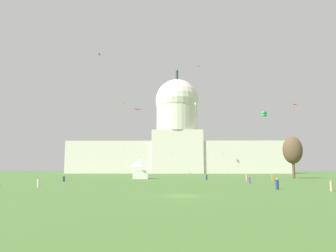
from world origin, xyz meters
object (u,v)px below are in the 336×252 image
at_px(person_purple_edge_east, 249,180).
at_px(kite_pink_low, 137,111).
at_px(person_navy_near_tree_east, 64,179).
at_px(kite_turquoise_low, 173,152).
at_px(person_navy_mid_right, 277,184).
at_px(kite_gold_mid, 121,104).
at_px(capitol_building, 177,141).
at_px(kite_orange_low, 124,148).
at_px(person_tan_lawn_far_right, 247,178).
at_px(kite_white_high, 196,104).
at_px(kite_magenta_high, 99,54).
at_px(person_tan_lawn_far_left, 331,186).
at_px(event_tent, 140,169).
at_px(kite_blue_high, 198,67).
at_px(person_navy_front_center, 207,177).
at_px(kite_red_mid, 294,107).
at_px(tree_east_far, 293,150).
at_px(kite_cyan_low, 223,153).
at_px(kite_green_low, 264,114).
at_px(person_orange_near_tent, 272,178).
at_px(person_white_near_tree_west, 38,183).

height_order(person_purple_edge_east, kite_pink_low, kite_pink_low).
bearing_deg(person_navy_near_tree_east, kite_turquoise_low, -94.09).
xyz_separation_m(person_navy_mid_right, kite_gold_mid, (-29.73, 33.45, 19.54)).
bearing_deg(capitol_building, kite_orange_low, -123.67).
height_order(person_tan_lawn_far_right, kite_white_high, kite_white_high).
height_order(kite_turquoise_low, kite_magenta_high, kite_magenta_high).
bearing_deg(kite_white_high, person_tan_lawn_far_left, 137.59).
bearing_deg(kite_pink_low, kite_gold_mid, -108.70).
xyz_separation_m(event_tent, person_tan_lawn_far_right, (29.73, -13.73, -2.33)).
xyz_separation_m(person_purple_edge_east, kite_magenta_high, (-53.03, 81.13, 58.96)).
distance_m(kite_blue_high, kite_pink_low, 87.60).
distance_m(capitol_building, person_tan_lawn_far_left, 169.05).
xyz_separation_m(kite_blue_high, kite_magenta_high, (-48.46, 8.78, 9.80)).
xyz_separation_m(person_purple_edge_east, kite_white_high, (-3.19, 112.48, 40.00)).
xyz_separation_m(person_tan_lawn_far_left, kite_orange_low, (-48.53, 123.17, 13.19)).
xyz_separation_m(person_tan_lawn_far_right, person_tan_lawn_far_left, (2.80, -39.58, -0.08)).
bearing_deg(person_navy_front_center, kite_magenta_high, -103.00).
bearing_deg(person_navy_near_tree_east, person_navy_front_center, -150.42).
distance_m(person_navy_near_tree_east, kite_gold_mid, 23.97).
relative_size(person_tan_lawn_far_right, kite_red_mid, 0.50).
height_order(tree_east_far, kite_magenta_high, kite_magenta_high).
height_order(person_navy_mid_right, kite_turquoise_low, kite_turquoise_low).
bearing_deg(kite_cyan_low, kite_orange_low, 147.44).
xyz_separation_m(kite_green_low, kite_red_mid, (19.46, 32.13, 8.08)).
relative_size(kite_turquoise_low, kite_magenta_high, 0.37).
height_order(person_tan_lawn_far_right, person_navy_near_tree_east, person_tan_lawn_far_right).
bearing_deg(kite_gold_mid, person_navy_mid_right, 47.82).
xyz_separation_m(person_navy_front_center, kite_turquoise_low, (-9.56, 100.56, 12.18)).
bearing_deg(event_tent, kite_orange_low, 97.13).
height_order(kite_gold_mid, kite_white_high, kite_white_high).
xyz_separation_m(person_navy_near_tree_east, kite_cyan_low, (55.41, 103.54, 11.31)).
bearing_deg(person_purple_edge_east, capitol_building, 114.68).
relative_size(tree_east_far, kite_magenta_high, 5.84).
relative_size(person_tan_lawn_far_right, kite_gold_mid, 1.02).
height_order(person_orange_near_tent, kite_white_high, kite_white_high).
height_order(person_tan_lawn_far_left, kite_gold_mid, kite_gold_mid).
relative_size(tree_east_far, person_navy_mid_right, 8.04).
height_order(tree_east_far, person_tan_lawn_far_right, tree_east_far).
xyz_separation_m(person_orange_near_tent, kite_magenta_high, (-61.39, 70.09, 58.86)).
bearing_deg(tree_east_far, kite_cyan_low, 97.66).
height_order(person_navy_front_center, kite_turquoise_low, kite_turquoise_low).
bearing_deg(kite_turquoise_low, person_purple_edge_east, -102.62).
xyz_separation_m(person_white_near_tree_west, person_navy_near_tree_east, (-3.82, 23.65, -0.10)).
relative_size(kite_pink_low, kite_white_high, 0.39).
distance_m(person_navy_mid_right, kite_blue_high, 104.67).
height_order(person_navy_front_center, kite_red_mid, kite_red_mid).
relative_size(person_purple_edge_east, person_navy_front_center, 0.96).
height_order(kite_turquoise_low, kite_pink_low, kite_pink_low).
distance_m(person_tan_lawn_far_right, kite_white_high, 104.52).
xyz_separation_m(person_tan_lawn_far_right, kite_red_mid, (21.23, 19.68, 22.99)).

